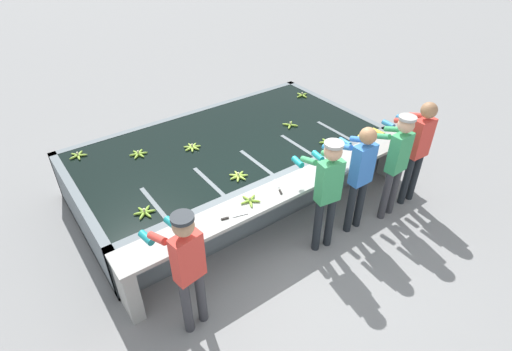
{
  "coord_description": "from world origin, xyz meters",
  "views": [
    {
      "loc": [
        -2.94,
        -3.06,
        4.1
      ],
      "look_at": [
        0.0,
        0.97,
        0.58
      ],
      "focal_mm": 28.0,
      "sensor_mm": 36.0,
      "label": 1
    }
  ],
  "objects_px": {
    "banana_bunch_floating_1": "(145,212)",
    "knife_0": "(279,189)",
    "banana_bunch_floating_2": "(328,142)",
    "banana_bunch_floating_5": "(290,125)",
    "banana_bunch_floating_6": "(302,95)",
    "banana_bunch_ledge_0": "(250,201)",
    "knife_1": "(230,217)",
    "worker_2": "(360,171)",
    "banana_bunch_floating_3": "(238,176)",
    "banana_bunch_floating_4": "(192,147)",
    "worker_1": "(327,186)",
    "banana_bunch_floating_7": "(78,155)",
    "worker_0": "(187,262)",
    "worker_3": "(396,158)",
    "worker_4": "(418,144)",
    "banana_bunch_floating_0": "(138,154)"
  },
  "relations": [
    {
      "from": "worker_0",
      "to": "knife_1",
      "type": "bearing_deg",
      "value": 30.07
    },
    {
      "from": "banana_bunch_floating_6",
      "to": "worker_3",
      "type": "bearing_deg",
      "value": -103.58
    },
    {
      "from": "banana_bunch_floating_3",
      "to": "banana_bunch_ledge_0",
      "type": "distance_m",
      "value": 0.58
    },
    {
      "from": "banana_bunch_floating_0",
      "to": "banana_bunch_floating_5",
      "type": "relative_size",
      "value": 1.18
    },
    {
      "from": "worker_0",
      "to": "worker_3",
      "type": "height_order",
      "value": "worker_3"
    },
    {
      "from": "banana_bunch_floating_0",
      "to": "banana_bunch_floating_6",
      "type": "xyz_separation_m",
      "value": [
        3.49,
        0.16,
        0.0
      ]
    },
    {
      "from": "banana_bunch_floating_1",
      "to": "knife_0",
      "type": "distance_m",
      "value": 1.78
    },
    {
      "from": "banana_bunch_floating_2",
      "to": "banana_bunch_floating_5",
      "type": "relative_size",
      "value": 1.18
    },
    {
      "from": "banana_bunch_ledge_0",
      "to": "knife_1",
      "type": "relative_size",
      "value": 0.8
    },
    {
      "from": "banana_bunch_floating_0",
      "to": "banana_bunch_floating_3",
      "type": "distance_m",
      "value": 1.67
    },
    {
      "from": "worker_1",
      "to": "banana_bunch_floating_1",
      "type": "xyz_separation_m",
      "value": [
        -2.03,
        1.14,
        -0.2
      ]
    },
    {
      "from": "banana_bunch_floating_1",
      "to": "banana_bunch_floating_3",
      "type": "xyz_separation_m",
      "value": [
        1.39,
        -0.04,
        -0.0
      ]
    },
    {
      "from": "worker_4",
      "to": "banana_bunch_floating_4",
      "type": "bearing_deg",
      "value": 139.61
    },
    {
      "from": "worker_4",
      "to": "banana_bunch_floating_2",
      "type": "distance_m",
      "value": 1.35
    },
    {
      "from": "banana_bunch_floating_2",
      "to": "banana_bunch_floating_6",
      "type": "bearing_deg",
      "value": 61.23
    },
    {
      "from": "banana_bunch_floating_7",
      "to": "banana_bunch_ledge_0",
      "type": "distance_m",
      "value": 2.86
    },
    {
      "from": "worker_2",
      "to": "banana_bunch_ledge_0",
      "type": "height_order",
      "value": "worker_2"
    },
    {
      "from": "worker_0",
      "to": "knife_0",
      "type": "bearing_deg",
      "value": 19.05
    },
    {
      "from": "banana_bunch_floating_0",
      "to": "knife_1",
      "type": "xyz_separation_m",
      "value": [
        0.34,
        -2.06,
        -0.01
      ]
    },
    {
      "from": "banana_bunch_ledge_0",
      "to": "knife_1",
      "type": "height_order",
      "value": "banana_bunch_ledge_0"
    },
    {
      "from": "worker_2",
      "to": "banana_bunch_floating_5",
      "type": "xyz_separation_m",
      "value": [
        0.31,
        1.82,
        -0.18
      ]
    },
    {
      "from": "banana_bunch_floating_3",
      "to": "knife_1",
      "type": "relative_size",
      "value": 0.81
    },
    {
      "from": "banana_bunch_floating_3",
      "to": "knife_1",
      "type": "bearing_deg",
      "value": -130.57
    },
    {
      "from": "worker_3",
      "to": "banana_bunch_floating_3",
      "type": "bearing_deg",
      "value": 148.34
    },
    {
      "from": "worker_1",
      "to": "worker_2",
      "type": "height_order",
      "value": "worker_1"
    },
    {
      "from": "banana_bunch_ledge_0",
      "to": "banana_bunch_floating_4",
      "type": "bearing_deg",
      "value": 88.51
    },
    {
      "from": "worker_1",
      "to": "knife_0",
      "type": "bearing_deg",
      "value": 124.0
    },
    {
      "from": "worker_0",
      "to": "banana_bunch_floating_5",
      "type": "xyz_separation_m",
      "value": [
        3.0,
        1.9,
        -0.16
      ]
    },
    {
      "from": "banana_bunch_floating_0",
      "to": "banana_bunch_floating_3",
      "type": "xyz_separation_m",
      "value": [
        0.91,
        -1.39,
        -0.0
      ]
    },
    {
      "from": "banana_bunch_floating_1",
      "to": "knife_0",
      "type": "xyz_separation_m",
      "value": [
        1.68,
        -0.61,
        -0.01
      ]
    },
    {
      "from": "worker_4",
      "to": "banana_bunch_floating_0",
      "type": "bearing_deg",
      "value": 143.08
    },
    {
      "from": "banana_bunch_floating_1",
      "to": "knife_0",
      "type": "bearing_deg",
      "value": -20.02
    },
    {
      "from": "banana_bunch_floating_2",
      "to": "banana_bunch_floating_3",
      "type": "bearing_deg",
      "value": 177.53
    },
    {
      "from": "worker_1",
      "to": "banana_bunch_floating_5",
      "type": "height_order",
      "value": "worker_1"
    },
    {
      "from": "worker_1",
      "to": "banana_bunch_floating_0",
      "type": "height_order",
      "value": "worker_1"
    },
    {
      "from": "banana_bunch_floating_4",
      "to": "banana_bunch_ledge_0",
      "type": "relative_size",
      "value": 1.02
    },
    {
      "from": "worker_0",
      "to": "banana_bunch_floating_7",
      "type": "distance_m",
      "value": 3.07
    },
    {
      "from": "worker_2",
      "to": "banana_bunch_floating_7",
      "type": "relative_size",
      "value": 6.12
    },
    {
      "from": "banana_bunch_floating_1",
      "to": "knife_1",
      "type": "xyz_separation_m",
      "value": [
        0.82,
        -0.71,
        -0.01
      ]
    },
    {
      "from": "worker_2",
      "to": "banana_bunch_floating_2",
      "type": "height_order",
      "value": "worker_2"
    },
    {
      "from": "banana_bunch_floating_0",
      "to": "banana_bunch_ledge_0",
      "type": "xyz_separation_m",
      "value": [
        0.72,
        -1.95,
        0.0
      ]
    },
    {
      "from": "worker_1",
      "to": "banana_bunch_floating_5",
      "type": "relative_size",
      "value": 7.13
    },
    {
      "from": "banana_bunch_floating_1",
      "to": "knife_0",
      "type": "relative_size",
      "value": 0.84
    },
    {
      "from": "worker_2",
      "to": "banana_bunch_floating_3",
      "type": "relative_size",
      "value": 6.01
    },
    {
      "from": "worker_3",
      "to": "banana_bunch_floating_4",
      "type": "xyz_separation_m",
      "value": [
        -2.06,
        2.26,
        -0.2
      ]
    },
    {
      "from": "worker_1",
      "to": "banana_bunch_floating_7",
      "type": "distance_m",
      "value": 3.79
    },
    {
      "from": "banana_bunch_floating_2",
      "to": "banana_bunch_ledge_0",
      "type": "relative_size",
      "value": 1.03
    },
    {
      "from": "banana_bunch_ledge_0",
      "to": "knife_0",
      "type": "xyz_separation_m",
      "value": [
        0.47,
        -0.02,
        -0.01
      ]
    },
    {
      "from": "banana_bunch_floating_3",
      "to": "worker_4",
      "type": "bearing_deg",
      "value": -24.89
    },
    {
      "from": "worker_1",
      "to": "worker_0",
      "type": "bearing_deg",
      "value": -178.29
    }
  ]
}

